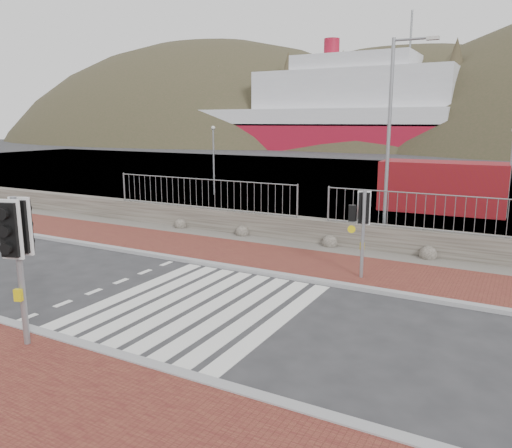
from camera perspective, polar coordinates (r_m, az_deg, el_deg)
The scene contains 16 objects.
ground at distance 12.32m, azimuth -6.53°, elevation -9.25°, with size 220.00×220.00×0.00m, color #28282B.
sidewalk_near at distance 9.10m, azimuth -25.90°, elevation -18.12°, with size 40.00×4.00×0.08m, color brown.
sidewalk_far at distance 16.01m, azimuth 2.77°, elevation -4.10°, with size 40.00×3.00×0.08m, color brown.
kerb_near at distance 10.21m, azimuth -16.54°, elevation -13.97°, with size 40.00×0.25×0.12m, color gray.
kerb_far at distance 14.72m, azimuth 0.21°, elevation -5.46°, with size 40.00×0.25×0.12m, color gray.
zebra_crossing at distance 12.32m, azimuth -6.53°, elevation -9.23°, with size 4.62×5.60×0.01m.
gravel_strip at distance 17.77m, azimuth 5.59°, elevation -2.58°, with size 40.00×1.50×0.06m, color #59544C.
stone_wall at distance 18.39m, azimuth 6.59°, elevation -0.77°, with size 40.00×0.60×0.90m, color #48443B.
railing at distance 18.01m, azimuth 6.51°, elevation 3.40°, with size 18.07×0.07×1.22m.
quay at distance 38.13m, azimuth 18.36°, elevation 4.46°, with size 120.00×40.00×0.50m, color #4C4C4F.
water at distance 72.72m, azimuth 23.46°, elevation 7.24°, with size 220.00×50.00×0.05m, color #3F4C54.
ferry at distance 83.40m, azimuth 6.68°, elevation 12.24°, with size 50.00×16.00×20.00m.
traffic_signal_near at distance 10.46m, azimuth -25.61°, elevation -1.73°, with size 0.49×0.38×3.01m.
traffic_signal_far at distance 14.01m, azimuth 12.07°, elevation 0.92°, with size 0.62×0.37×2.54m.
streetlight at distance 17.98m, azimuth 15.32°, elevation 10.02°, with size 1.51×0.20×7.10m.
shipping_container at distance 26.33m, azimuth 20.52°, elevation 4.02°, with size 5.86×2.44×2.44m, color maroon.
Camera 1 is at (6.69, -9.38, 4.38)m, focal length 35.00 mm.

